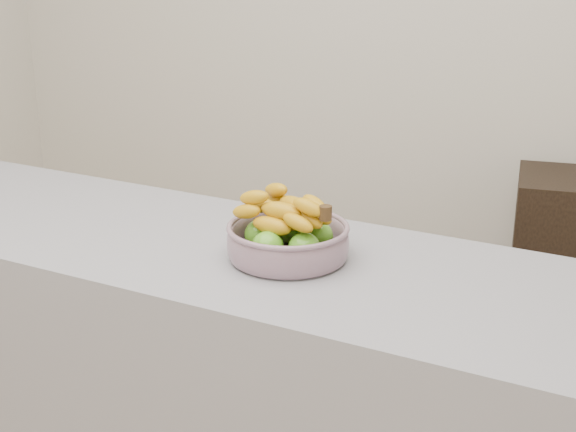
# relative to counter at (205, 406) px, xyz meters

# --- Properties ---
(counter) EXTENTS (2.00, 0.60, 0.90)m
(counter) POSITION_rel_counter_xyz_m (0.00, 0.00, 0.00)
(counter) COLOR gray
(counter) RESTS_ON ground
(cabinet) EXTENTS (0.51, 0.44, 0.81)m
(cabinet) POSITION_rel_counter_xyz_m (0.70, 1.29, -0.04)
(cabinet) COLOR black
(cabinet) RESTS_ON ground
(fruit_bowl) EXTENTS (0.27, 0.27, 0.15)m
(fruit_bowl) POSITION_rel_counter_xyz_m (0.24, 0.00, 0.50)
(fruit_bowl) COLOR #99A2B8
(fruit_bowl) RESTS_ON counter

